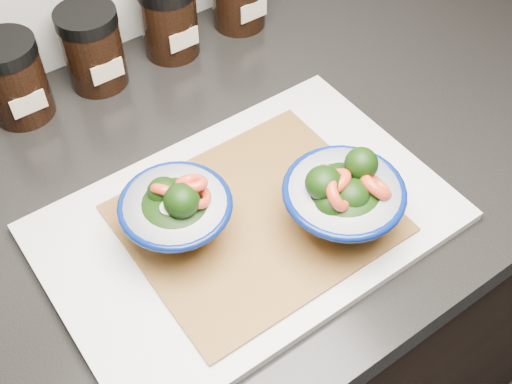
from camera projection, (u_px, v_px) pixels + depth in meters
cabinet at (173, 384)px, 1.10m from camera, size 3.43×0.58×0.86m
countertop at (136, 226)px, 0.76m from camera, size 3.50×0.60×0.04m
cutting_board at (247, 222)px, 0.73m from camera, size 0.45×0.30×0.01m
bamboo_mat at (256, 218)px, 0.73m from camera, size 0.28×0.24×0.00m
bowl_left at (177, 212)px, 0.68m from camera, size 0.12×0.12×0.09m
bowl_right at (342, 199)px, 0.69m from camera, size 0.13×0.13×0.10m
spice_jar_c at (14, 79)px, 0.82m from camera, size 0.08×0.08×0.11m
spice_jar_d at (93, 48)px, 0.86m from camera, size 0.08×0.08×0.11m
spice_jar_e at (169, 18)px, 0.90m from camera, size 0.08×0.08×0.11m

